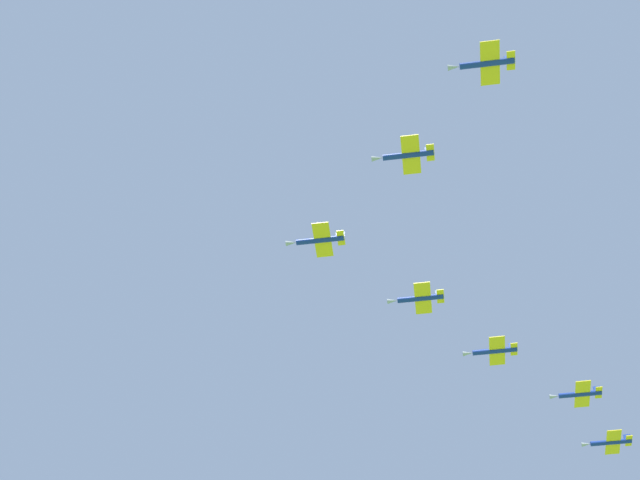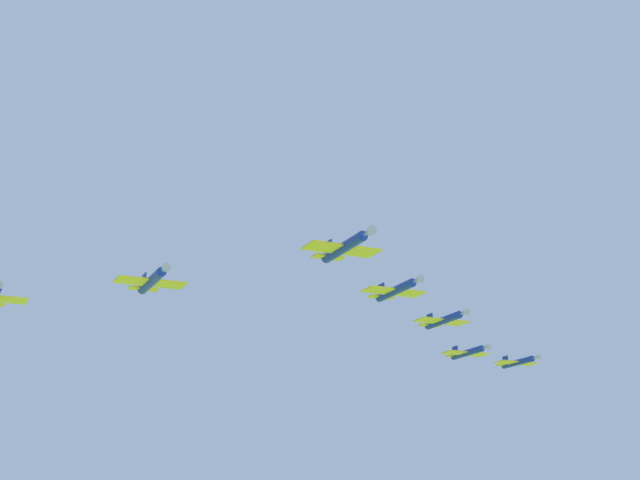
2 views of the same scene
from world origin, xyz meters
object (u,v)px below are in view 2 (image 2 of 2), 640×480
jet_center_rear (468,352)px  jet_port_outer (444,320)px  jet_port_inner (396,290)px  jet_lead (345,247)px  jet_starboard_inner (152,281)px  jet_starboard_trail (519,362)px

jet_center_rear → jet_port_outer: bearing=48.7°
jet_port_inner → jet_center_rear: bearing=-134.5°
jet_port_outer → jet_lead: bearing=45.2°
jet_lead → jet_port_inner: 25.58m
jet_starboard_inner → jet_lead: bearing=131.8°
jet_port_inner → jet_starboard_inner: jet_port_inner is taller
jet_port_inner → jet_lead: bearing=48.2°
jet_port_inner → jet_port_outer: bearing=-138.2°
jet_lead → jet_starboard_trail: size_ratio=1.00×
jet_port_inner → jet_port_outer: (22.46, 4.21, 0.31)m
jet_port_inner → jet_port_outer: size_ratio=1.00×
jet_lead → jet_port_inner: size_ratio=1.00×
jet_lead → jet_starboard_trail: jet_starboard_trail is taller
jet_port_inner → jet_port_outer: 22.85m
jet_port_inner → jet_center_rear: (47.07, 11.97, -0.44)m
jet_lead → jet_starboard_inner: 25.58m
jet_port_outer → jet_center_rear: bearing=-131.3°
jet_port_inner → jet_center_rear: 48.57m
jet_port_inner → jet_starboard_inner: bearing=-0.0°
jet_starboard_inner → jet_starboard_trail: jet_starboard_trail is taller
jet_starboard_trail → jet_port_inner: bearing=39.8°
jet_port_outer → jet_port_inner: bearing=41.8°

